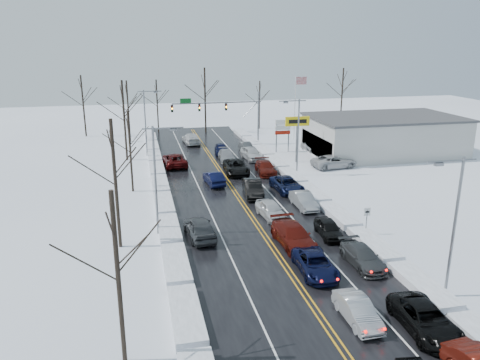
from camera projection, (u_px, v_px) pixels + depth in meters
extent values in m
plane|color=white|center=(247.00, 209.00, 44.36)|extent=(160.00, 160.00, 0.00)
cube|color=black|center=(242.00, 202.00, 46.23)|extent=(14.00, 84.00, 0.01)
cube|color=white|center=(164.00, 208.00, 44.64)|extent=(1.74, 72.00, 0.57)
cube|color=white|center=(314.00, 197.00, 47.82)|extent=(1.74, 72.00, 0.57)
cylinder|color=slate|center=(258.00, 118.00, 71.16)|extent=(0.24, 0.24, 8.00)
cylinder|color=slate|center=(216.00, 103.00, 69.08)|extent=(13.00, 0.18, 0.18)
cylinder|color=slate|center=(251.00, 109.00, 70.50)|extent=(2.33, 0.10, 2.33)
cube|color=#0C591E|center=(186.00, 101.00, 68.02)|extent=(1.60, 0.08, 0.70)
cube|color=black|center=(226.00, 107.00, 69.58)|extent=(0.32, 0.25, 1.05)
sphere|color=#3F0705|center=(226.00, 105.00, 69.34)|extent=(0.20, 0.20, 0.20)
sphere|color=orange|center=(226.00, 107.00, 69.43)|extent=(0.22, 0.22, 0.22)
sphere|color=black|center=(226.00, 109.00, 69.52)|extent=(0.20, 0.20, 0.20)
cube|color=black|center=(199.00, 108.00, 68.74)|extent=(0.32, 0.25, 1.05)
sphere|color=#3F0705|center=(199.00, 106.00, 68.51)|extent=(0.20, 0.20, 0.20)
sphere|color=orange|center=(200.00, 108.00, 68.59)|extent=(0.22, 0.22, 0.22)
sphere|color=black|center=(200.00, 110.00, 68.68)|extent=(0.20, 0.20, 0.20)
cube|color=black|center=(172.00, 109.00, 67.91)|extent=(0.32, 0.25, 1.05)
sphere|color=#3F0705|center=(172.00, 107.00, 67.67)|extent=(0.20, 0.20, 0.20)
sphere|color=orange|center=(172.00, 109.00, 67.76)|extent=(0.22, 0.22, 0.22)
sphere|color=black|center=(172.00, 111.00, 67.84)|extent=(0.20, 0.20, 0.20)
cylinder|color=slate|center=(297.00, 141.00, 60.70)|extent=(0.20, 0.20, 5.60)
cube|color=yellow|center=(297.00, 121.00, 59.96)|extent=(3.20, 0.30, 1.20)
cube|color=black|center=(298.00, 121.00, 59.80)|extent=(2.40, 0.04, 0.50)
cylinder|color=slate|center=(276.00, 138.00, 66.35)|extent=(0.16, 0.16, 4.00)
cylinder|color=slate|center=(289.00, 138.00, 66.73)|extent=(0.16, 0.16, 4.00)
cube|color=white|center=(283.00, 122.00, 65.88)|extent=(2.20, 0.22, 0.70)
cube|color=white|center=(283.00, 128.00, 66.11)|extent=(2.20, 0.22, 0.70)
cube|color=#9B190B|center=(283.00, 133.00, 66.31)|extent=(2.20, 0.22, 0.50)
cylinder|color=slate|center=(366.00, 222.00, 38.28)|extent=(0.08, 0.08, 2.20)
cube|color=white|center=(367.00, 212.00, 38.02)|extent=(0.55, 0.05, 0.70)
cube|color=black|center=(367.00, 212.00, 37.98)|extent=(0.35, 0.02, 0.15)
cylinder|color=silver|center=(295.00, 108.00, 74.10)|extent=(0.14, 0.14, 10.00)
cube|color=#B6B5B0|center=(383.00, 136.00, 65.48)|extent=(20.00, 12.00, 5.00)
cube|color=#262628|center=(316.00, 146.00, 63.66)|extent=(0.10, 11.00, 2.80)
cube|color=#3F3F42|center=(385.00, 117.00, 64.72)|extent=(20.40, 12.40, 0.30)
cylinder|color=slate|center=(454.00, 230.00, 28.02)|extent=(0.18, 0.18, 9.00)
cylinder|color=slate|center=(452.00, 161.00, 26.62)|extent=(3.20, 0.12, 0.12)
cube|color=slate|center=(439.00, 164.00, 26.49)|extent=(0.50, 0.25, 0.18)
cylinder|color=slate|center=(298.00, 138.00, 54.19)|extent=(0.18, 0.18, 9.00)
cylinder|color=slate|center=(293.00, 101.00, 52.79)|extent=(3.20, 0.12, 0.12)
cube|color=slate|center=(286.00, 102.00, 52.66)|extent=(0.50, 0.25, 0.18)
cylinder|color=slate|center=(155.00, 181.00, 37.55)|extent=(0.18, 0.18, 9.00)
cylinder|color=slate|center=(163.00, 128.00, 36.48)|extent=(3.20, 0.12, 0.12)
cube|color=slate|center=(173.00, 130.00, 36.69)|extent=(0.50, 0.25, 0.18)
cylinder|color=slate|center=(145.00, 123.00, 63.72)|extent=(0.18, 0.18, 9.00)
cylinder|color=slate|center=(150.00, 91.00, 62.65)|extent=(3.20, 0.12, 0.12)
cube|color=slate|center=(156.00, 92.00, 62.86)|extent=(0.50, 0.25, 0.18)
cylinder|color=#2D231C|center=(118.00, 281.00, 22.07)|extent=(0.24, 0.24, 9.00)
cylinder|color=#2D231C|center=(116.00, 185.00, 34.91)|extent=(0.27, 0.27, 10.00)
cylinder|color=#2D231C|center=(130.00, 152.00, 48.42)|extent=(0.23, 0.23, 8.50)
cylinder|color=#2D231C|center=(125.00, 121.00, 61.07)|extent=(0.28, 0.28, 10.50)
cylinder|color=#2D231C|center=(128.00, 112.00, 72.51)|extent=(0.25, 0.25, 9.50)
cylinder|color=#2D231C|center=(83.00, 106.00, 76.54)|extent=(0.27, 0.27, 10.00)
cylinder|color=#2D231C|center=(157.00, 106.00, 80.13)|extent=(0.24, 0.24, 9.00)
cylinder|color=#2D231C|center=(205.00, 101.00, 79.65)|extent=(0.29, 0.29, 11.00)
cylinder|color=#2D231C|center=(259.00, 105.00, 83.50)|extent=(0.23, 0.23, 8.50)
cylinder|color=#2D231C|center=(342.00, 97.00, 87.03)|extent=(0.28, 0.28, 10.50)
imported|color=#A9ABB1|center=(357.00, 321.00, 26.72)|extent=(1.45, 4.11, 1.35)
imported|color=black|center=(315.00, 273.00, 32.23)|extent=(2.49, 5.03, 1.37)
imported|color=#55110B|center=(293.00, 245.00, 36.54)|extent=(2.57, 5.82, 1.66)
imported|color=silver|center=(271.00, 217.00, 42.30)|extent=(2.20, 4.58, 1.51)
imported|color=black|center=(253.00, 196.00, 48.20)|extent=(2.33, 5.19, 1.65)
imported|color=black|center=(236.00, 173.00, 56.30)|extent=(3.12, 6.03, 1.63)
imported|color=#919399|center=(226.00, 161.00, 62.24)|extent=(2.34, 4.97, 1.40)
imported|color=black|center=(221.00, 154.00, 65.88)|extent=(2.20, 4.44, 1.45)
imported|color=black|center=(424.00, 331.00, 25.82)|extent=(2.68, 5.35, 1.45)
imported|color=#393B3D|center=(362.00, 265.00, 33.30)|extent=(2.02, 4.73, 1.36)
imported|color=black|center=(328.00, 236.00, 38.24)|extent=(1.92, 4.16, 1.38)
imported|color=gray|center=(303.00, 208.00, 44.79)|extent=(1.61, 4.48, 1.47)
imported|color=black|center=(287.00, 191.00, 49.58)|extent=(2.74, 5.50, 1.50)
imported|color=#4B100A|center=(265.00, 174.00, 56.18)|extent=(2.47, 5.23, 1.47)
imported|color=silver|center=(251.00, 160.00, 62.78)|extent=(2.45, 5.11, 1.68)
imported|color=#3E4043|center=(246.00, 152.00, 67.09)|extent=(1.60, 4.15, 1.35)
imported|color=black|center=(214.00, 184.00, 51.94)|extent=(1.99, 4.62, 1.48)
imported|color=#440909|center=(175.00, 166.00, 59.54)|extent=(2.98, 5.95, 1.62)
imported|color=silver|center=(191.00, 144.00, 72.27)|extent=(2.61, 5.75, 1.63)
imported|color=#3B3D40|center=(200.00, 238.00, 37.99)|extent=(2.40, 5.16, 1.71)
imported|color=#B9B9BB|center=(334.00, 168.00, 58.74)|extent=(6.08, 3.30, 1.62)
imported|color=gray|center=(344.00, 160.00, 62.55)|extent=(2.97, 6.00, 1.68)
imported|color=silver|center=(312.00, 151.00, 67.51)|extent=(2.32, 5.10, 1.70)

